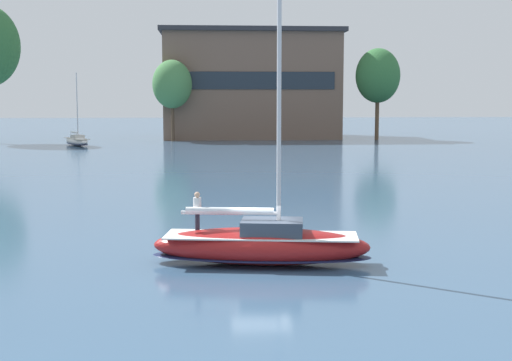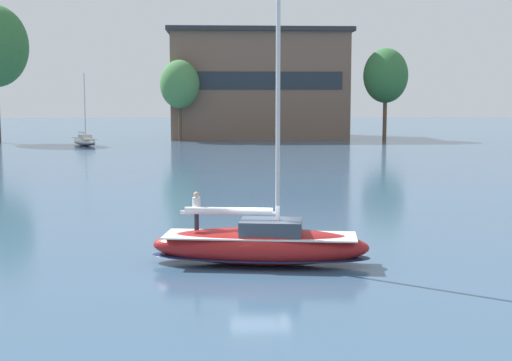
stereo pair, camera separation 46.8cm
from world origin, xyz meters
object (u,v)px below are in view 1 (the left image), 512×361
at_px(tree_shore_right, 378,76).
at_px(sailboat_main, 262,244).
at_px(tree_shore_center, 172,84).
at_px(sailboat_moored_mid_channel, 77,141).

bearing_deg(tree_shore_right, sailboat_main, -106.79).
xyz_separation_m(tree_shore_center, tree_shore_right, (32.36, 1.76, 1.40)).
bearing_deg(sailboat_moored_mid_channel, sailboat_main, -74.36).
bearing_deg(tree_shore_center, sailboat_main, -84.89).
relative_size(tree_shore_center, sailboat_main, 0.99).
relative_size(tree_shore_center, tree_shore_right, 0.86).
bearing_deg(tree_shore_center, sailboat_moored_mid_channel, -146.58).
bearing_deg(sailboat_moored_mid_channel, tree_shore_right, 12.89).
height_order(tree_shore_right, sailboat_main, tree_shore_right).
bearing_deg(tree_shore_right, tree_shore_center, -176.88).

